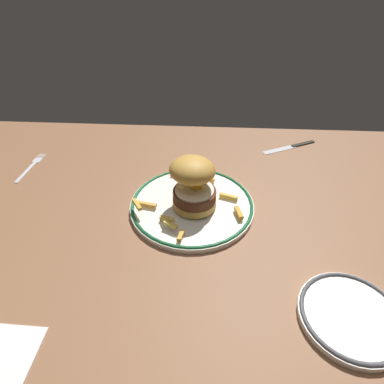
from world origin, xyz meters
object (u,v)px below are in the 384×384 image
(side_plate, at_px, (351,316))
(knife, at_px, (293,146))
(fork, at_px, (31,166))
(dinner_plate, at_px, (192,205))
(burger, at_px, (193,182))

(side_plate, distance_m, knife, 0.57)
(knife, bearing_deg, fork, -168.20)
(dinner_plate, distance_m, fork, 0.48)
(side_plate, distance_m, fork, 0.84)
(dinner_plate, height_order, knife, dinner_plate)
(burger, height_order, fork, burger)
(burger, distance_m, fork, 0.49)
(knife, bearing_deg, burger, -133.59)
(fork, bearing_deg, dinner_plate, -17.57)
(side_plate, height_order, fork, side_plate)
(burger, xyz_separation_m, fork, (-0.46, 0.15, -0.07))
(side_plate, bearing_deg, burger, 136.18)
(dinner_plate, xyz_separation_m, fork, (-0.46, 0.14, -0.01))
(knife, bearing_deg, dinner_plate, -134.14)
(burger, distance_m, knife, 0.43)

